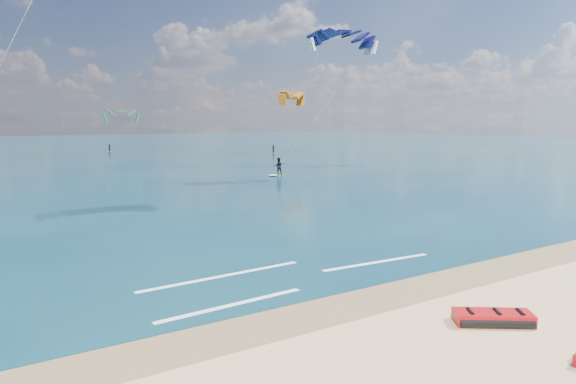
% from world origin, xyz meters
% --- Properties ---
extents(ground, '(320.00, 320.00, 0.00)m').
position_xyz_m(ground, '(0.00, 40.00, 0.00)').
color(ground, tan).
rests_on(ground, ground).
extents(wet_sand_strip, '(320.00, 2.40, 0.01)m').
position_xyz_m(wet_sand_strip, '(0.00, 3.00, 0.00)').
color(wet_sand_strip, brown).
rests_on(wet_sand_strip, ground).
extents(sea, '(320.00, 200.00, 0.04)m').
position_xyz_m(sea, '(0.00, 104.00, 0.02)').
color(sea, '#0A2E39').
rests_on(sea, ground).
extents(packed_kite_mid, '(2.80, 2.48, 0.45)m').
position_xyz_m(packed_kite_mid, '(3.63, -0.67, 0.00)').
color(packed_kite_mid, red).
rests_on(packed_kite_mid, ground).
extents(kitesurfer_far, '(11.28, 7.55, 16.75)m').
position_xyz_m(kitesurfer_far, '(22.30, 36.03, 8.70)').
color(kitesurfer_far, '#C7DC21').
rests_on(kitesurfer_far, sea).
extents(shoreline_foam, '(13.27, 3.62, 0.01)m').
position_xyz_m(shoreline_foam, '(0.29, 6.61, 0.04)').
color(shoreline_foam, white).
rests_on(shoreline_foam, ground).
extents(distant_kites, '(68.29, 23.72, 10.90)m').
position_xyz_m(distant_kites, '(11.21, 73.22, 5.02)').
color(distant_kites, orange).
rests_on(distant_kites, ground).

